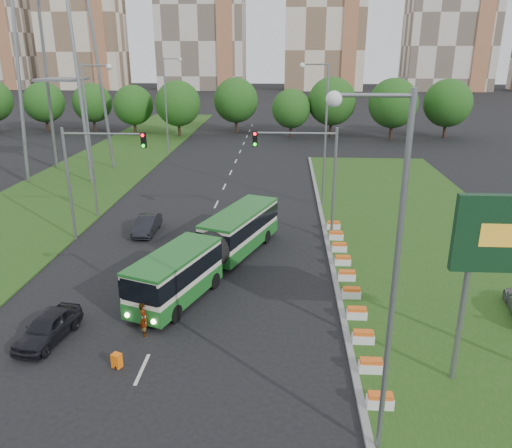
# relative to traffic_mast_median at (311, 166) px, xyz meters

# --- Properties ---
(ground) EXTENTS (360.00, 360.00, 0.00)m
(ground) POSITION_rel_traffic_mast_median_xyz_m (-4.78, -10.00, -5.35)
(ground) COLOR black
(ground) RESTS_ON ground
(grass_median) EXTENTS (14.00, 60.00, 0.15)m
(grass_median) POSITION_rel_traffic_mast_median_xyz_m (8.22, -2.00, -5.27)
(grass_median) COLOR #214814
(grass_median) RESTS_ON ground
(median_kerb) EXTENTS (0.30, 60.00, 0.18)m
(median_kerb) POSITION_rel_traffic_mast_median_xyz_m (1.27, -2.00, -5.26)
(median_kerb) COLOR gray
(median_kerb) RESTS_ON ground
(left_verge) EXTENTS (12.00, 110.00, 0.10)m
(left_verge) POSITION_rel_traffic_mast_median_xyz_m (-22.78, 15.00, -5.30)
(left_verge) COLOR #214814
(left_verge) RESTS_ON ground
(lane_markings) EXTENTS (0.20, 100.00, 0.01)m
(lane_markings) POSITION_rel_traffic_mast_median_xyz_m (-7.78, 10.00, -5.35)
(lane_markings) COLOR beige
(lane_markings) RESTS_ON ground
(flower_planters) EXTENTS (1.10, 20.30, 0.60)m
(flower_planters) POSITION_rel_traffic_mast_median_xyz_m (1.92, -8.10, -4.90)
(flower_planters) COLOR white
(flower_planters) RESTS_ON grass_median
(traffic_mast_median) EXTENTS (5.76, 0.32, 8.00)m
(traffic_mast_median) POSITION_rel_traffic_mast_median_xyz_m (0.00, 0.00, 0.00)
(traffic_mast_median) COLOR gray
(traffic_mast_median) RESTS_ON ground
(traffic_mast_left) EXTENTS (5.76, 0.32, 8.00)m
(traffic_mast_left) POSITION_rel_traffic_mast_median_xyz_m (-15.16, -1.00, 0.00)
(traffic_mast_left) COLOR gray
(traffic_mast_left) RESTS_ON ground
(street_lamps) EXTENTS (36.00, 60.00, 12.00)m
(street_lamps) POSITION_rel_traffic_mast_median_xyz_m (-7.78, 0.00, 0.65)
(street_lamps) COLOR gray
(street_lamps) RESTS_ON ground
(tree_line) EXTENTS (120.00, 8.00, 9.00)m
(tree_line) POSITION_rel_traffic_mast_median_xyz_m (5.22, 45.00, -0.85)
(tree_line) COLOR #1A4712
(tree_line) RESTS_ON ground
(apartment_tower_west) EXTENTS (26.00, 15.00, 48.00)m
(apartment_tower_west) POSITION_rel_traffic_mast_median_xyz_m (-69.78, 140.00, 18.65)
(apartment_tower_west) COLOR beige
(apartment_tower_west) RESTS_ON ground
(apartment_tower_cwest) EXTENTS (28.00, 15.00, 52.00)m
(apartment_tower_cwest) POSITION_rel_traffic_mast_median_xyz_m (-29.78, 140.00, 20.65)
(apartment_tower_cwest) COLOR beige
(apartment_tower_cwest) RESTS_ON ground
(apartment_tower_ceast) EXTENTS (25.00, 15.00, 50.00)m
(apartment_tower_ceast) POSITION_rel_traffic_mast_median_xyz_m (10.22, 140.00, 19.65)
(apartment_tower_ceast) COLOR beige
(apartment_tower_ceast) RESTS_ON ground
(apartment_tower_east) EXTENTS (27.00, 15.00, 47.00)m
(apartment_tower_east) POSITION_rel_traffic_mast_median_xyz_m (50.22, 140.00, 18.15)
(apartment_tower_east) COLOR beige
(apartment_tower_east) RESTS_ON ground
(articulated_bus) EXTENTS (2.34, 15.00, 2.47)m
(articulated_bus) POSITION_rel_traffic_mast_median_xyz_m (-6.25, -5.86, -3.84)
(articulated_bus) COLOR beige
(articulated_bus) RESTS_ON ground
(car_left_near) EXTENTS (2.24, 4.16, 1.34)m
(car_left_near) POSITION_rel_traffic_mast_median_xyz_m (-12.76, -13.99, -4.68)
(car_left_near) COLOR black
(car_left_near) RESTS_ON ground
(car_left_far) EXTENTS (1.39, 3.96, 1.30)m
(car_left_far) POSITION_rel_traffic_mast_median_xyz_m (-11.95, 0.53, -4.70)
(car_left_far) COLOR black
(car_left_far) RESTS_ON ground
(pedestrian) EXTENTS (0.61, 0.73, 1.69)m
(pedestrian) POSITION_rel_traffic_mast_median_xyz_m (-8.38, -13.29, -4.50)
(pedestrian) COLOR gray
(pedestrian) RESTS_ON ground
(shopping_trolley) EXTENTS (0.38, 0.40, 0.66)m
(shopping_trolley) POSITION_rel_traffic_mast_median_xyz_m (-8.88, -15.90, -5.03)
(shopping_trolley) COLOR orange
(shopping_trolley) RESTS_ON ground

